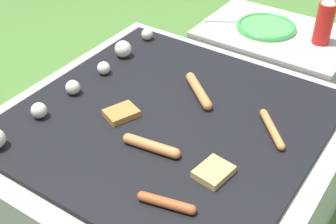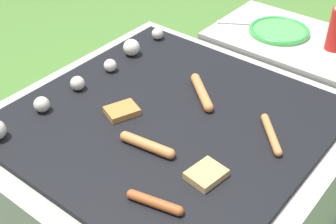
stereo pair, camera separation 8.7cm
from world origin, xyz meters
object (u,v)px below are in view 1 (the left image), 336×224
(sausage_front_center, at_px, (272,129))
(plate_colorful, at_px, (267,27))
(condiment_bottle, at_px, (325,21))
(fork_utensil, at_px, (223,21))

(sausage_front_center, bearing_deg, plate_colorful, 25.29)
(plate_colorful, distance_m, condiment_bottle, 0.23)
(sausage_front_center, distance_m, plate_colorful, 0.65)
(condiment_bottle, xyz_separation_m, fork_utensil, (-0.05, 0.38, -0.09))
(plate_colorful, bearing_deg, fork_utensil, 103.59)
(condiment_bottle, bearing_deg, fork_utensil, 97.13)
(condiment_bottle, bearing_deg, plate_colorful, 91.65)
(sausage_front_center, xyz_separation_m, condiment_bottle, (0.59, 0.07, 0.08))
(condiment_bottle, distance_m, fork_utensil, 0.40)
(fork_utensil, bearing_deg, sausage_front_center, -140.40)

